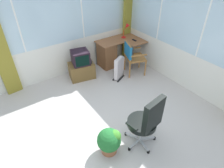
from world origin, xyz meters
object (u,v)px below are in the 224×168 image
(tv_remote, at_px, (134,40))
(space_heater, at_px, (119,68))
(wooden_armchair, at_px, (131,55))
(office_chair, at_px, (147,120))
(desk, at_px, (108,53))
(desk_lamp, at_px, (127,28))
(potted_plant, at_px, (110,141))
(tv_on_stand, at_px, (81,66))

(tv_remote, distance_m, space_heater, 1.00)
(wooden_armchair, bearing_deg, tv_remote, 42.93)
(office_chair, bearing_deg, desk, 68.50)
(tv_remote, bearing_deg, wooden_armchair, -139.14)
(space_heater, bearing_deg, desk, 78.82)
(desk_lamp, bearing_deg, desk, 177.11)
(wooden_armchair, xyz_separation_m, office_chair, (-1.31, -1.96, 0.03))
(tv_remote, relative_size, space_heater, 0.25)
(desk, bearing_deg, office_chair, -111.50)
(tv_remote, distance_m, potted_plant, 3.15)
(tv_on_stand, bearing_deg, potted_plant, -106.53)
(space_heater, bearing_deg, tv_remote, 25.59)
(wooden_armchair, distance_m, office_chair, 2.36)
(office_chair, relative_size, tv_on_stand, 1.38)
(office_chair, xyz_separation_m, potted_plant, (-0.58, 0.23, -0.33))
(potted_plant, bearing_deg, office_chair, -21.56)
(desk, xyz_separation_m, tv_on_stand, (-0.94, -0.12, -0.05))
(tv_remote, xyz_separation_m, office_chair, (-1.71, -2.34, -0.14))
(space_heater, bearing_deg, desk_lamp, 41.61)
(tv_on_stand, bearing_deg, desk_lamp, 3.23)
(wooden_armchair, bearing_deg, desk_lamp, 61.40)
(desk, relative_size, wooden_armchair, 1.37)
(office_chair, height_order, tv_on_stand, office_chair)
(tv_remote, bearing_deg, desk_lamp, 95.37)
(wooden_armchair, bearing_deg, space_heater, -178.72)
(office_chair, bearing_deg, wooden_armchair, 56.31)
(desk_lamp, height_order, wooden_armchair, desk_lamp)
(office_chair, bearing_deg, tv_on_stand, 87.49)
(desk, height_order, office_chair, office_chair)
(wooden_armchair, xyz_separation_m, potted_plant, (-1.89, -1.74, -0.30))
(desk_lamp, height_order, potted_plant, desk_lamp)
(office_chair, bearing_deg, tv_remote, 53.78)
(tv_remote, xyz_separation_m, wooden_armchair, (-0.40, -0.38, -0.17))
(office_chair, distance_m, potted_plant, 0.70)
(tv_remote, distance_m, office_chair, 2.90)
(desk_lamp, height_order, space_heater, desk_lamp)
(wooden_armchair, relative_size, potted_plant, 1.83)
(tv_remote, bearing_deg, tv_on_stand, 170.58)
(tv_remote, height_order, office_chair, office_chair)
(desk, distance_m, tv_remote, 0.82)
(desk, distance_m, space_heater, 0.73)
(tv_remote, bearing_deg, office_chair, -128.29)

